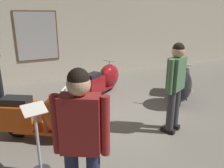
{
  "coord_description": "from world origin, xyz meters",
  "views": [
    {
      "loc": [
        -2.45,
        -4.01,
        2.26
      ],
      "look_at": [
        0.01,
        0.82,
        0.56
      ],
      "focal_mm": 35.38,
      "sensor_mm": 36.0,
      "label": 1
    }
  ],
  "objects_px": {
    "scooter_1": "(105,79)",
    "visitor_0": "(81,138)",
    "scooter_2": "(180,84)",
    "info_stanchion": "(38,145)",
    "visitor_1": "(175,82)",
    "scooter_0": "(51,115)"
  },
  "relations": [
    {
      "from": "scooter_0",
      "to": "info_stanchion",
      "type": "height_order",
      "value": "info_stanchion"
    },
    {
      "from": "scooter_2",
      "to": "info_stanchion",
      "type": "height_order",
      "value": "scooter_2"
    },
    {
      "from": "visitor_1",
      "to": "info_stanchion",
      "type": "xyz_separation_m",
      "value": [
        -2.6,
        -0.07,
        -0.58
      ]
    },
    {
      "from": "scooter_1",
      "to": "scooter_2",
      "type": "height_order",
      "value": "scooter_2"
    },
    {
      "from": "scooter_1",
      "to": "visitor_0",
      "type": "relative_size",
      "value": 0.88
    },
    {
      "from": "scooter_0",
      "to": "scooter_1",
      "type": "relative_size",
      "value": 1.1
    },
    {
      "from": "scooter_0",
      "to": "visitor_1",
      "type": "bearing_deg",
      "value": 13.3
    },
    {
      "from": "scooter_0",
      "to": "scooter_2",
      "type": "relative_size",
      "value": 1.05
    },
    {
      "from": "scooter_0",
      "to": "visitor_0",
      "type": "bearing_deg",
      "value": -58.66
    },
    {
      "from": "scooter_0",
      "to": "visitor_1",
      "type": "relative_size",
      "value": 0.96
    },
    {
      "from": "scooter_2",
      "to": "visitor_1",
      "type": "bearing_deg",
      "value": -3.31
    },
    {
      "from": "scooter_2",
      "to": "visitor_0",
      "type": "xyz_separation_m",
      "value": [
        -3.56,
        -2.25,
        0.53
      ]
    },
    {
      "from": "scooter_0",
      "to": "visitor_1",
      "type": "distance_m",
      "value": 2.44
    },
    {
      "from": "scooter_2",
      "to": "visitor_1",
      "type": "height_order",
      "value": "visitor_1"
    },
    {
      "from": "scooter_1",
      "to": "visitor_1",
      "type": "height_order",
      "value": "visitor_1"
    },
    {
      "from": "scooter_2",
      "to": "info_stanchion",
      "type": "distance_m",
      "value": 4.06
    },
    {
      "from": "scooter_1",
      "to": "scooter_2",
      "type": "bearing_deg",
      "value": -77.17
    },
    {
      "from": "scooter_1",
      "to": "scooter_2",
      "type": "distance_m",
      "value": 2.17
    },
    {
      "from": "visitor_0",
      "to": "visitor_1",
      "type": "bearing_deg",
      "value": -33.0
    },
    {
      "from": "scooter_1",
      "to": "scooter_2",
      "type": "xyz_separation_m",
      "value": [
        1.51,
        -1.55,
        0.07
      ]
    },
    {
      "from": "scooter_1",
      "to": "scooter_2",
      "type": "relative_size",
      "value": 0.95
    },
    {
      "from": "visitor_0",
      "to": "info_stanchion",
      "type": "distance_m",
      "value": 1.23
    }
  ]
}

